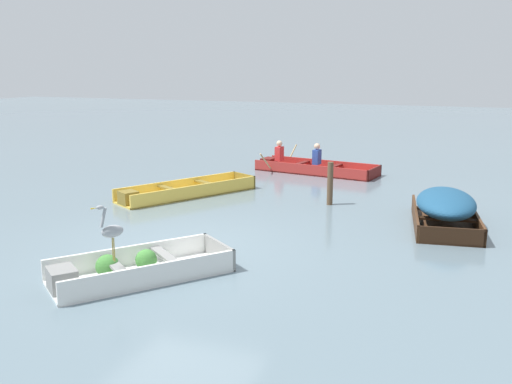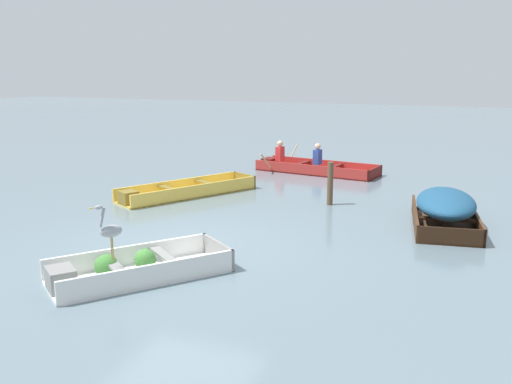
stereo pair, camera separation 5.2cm
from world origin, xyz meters
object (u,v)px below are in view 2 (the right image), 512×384
Objects in this scene: skiff_yellow_near_moored at (183,192)px; heron_on_dinghy at (110,230)px; rowboat_red_with_crew at (311,167)px; skiff_dark_varnish_mid_moored at (445,206)px; dinghy_white_foreground at (130,269)px; mooring_post at (330,184)px.

skiff_yellow_near_moored is 5.94m from heron_on_dinghy.
skiff_yellow_near_moored is at bearing -114.73° from rowboat_red_with_crew.
skiff_yellow_near_moored is 1.29× the size of skiff_dark_varnish_mid_moored.
dinghy_white_foreground is 0.77× the size of skiff_yellow_near_moored.
skiff_yellow_near_moored is 3.61m from mooring_post.
rowboat_red_with_crew is (1.98, 4.30, 0.05)m from skiff_yellow_near_moored.
rowboat_red_with_crew is at bearing 131.33° from skiff_dark_varnish_mid_moored.
rowboat_red_with_crew is 4.49× the size of heron_on_dinghy.
skiff_dark_varnish_mid_moored is 6.67m from heron_on_dinghy.
skiff_dark_varnish_mid_moored is at bearing -19.36° from mooring_post.
heron_on_dinghy reaches higher than dinghy_white_foreground.
mooring_post is (1.61, 5.66, 0.36)m from dinghy_white_foreground.
heron_on_dinghy reaches higher than mooring_post.
rowboat_red_with_crew is (-4.17, 4.74, -0.24)m from skiff_dark_varnish_mid_moored.
mooring_post is (1.65, 6.04, -0.36)m from heron_on_dinghy.
mooring_post reaches higher than skiff_yellow_near_moored.
skiff_yellow_near_moored is 3.61× the size of mooring_post.
rowboat_red_with_crew reaches higher than skiff_dark_varnish_mid_moored.
dinghy_white_foreground is at bearing -105.87° from mooring_post.
heron_on_dinghy is (1.92, -5.57, 0.74)m from skiff_yellow_near_moored.
skiff_dark_varnish_mid_moored is 2.74m from mooring_post.
rowboat_red_with_crew is at bearing 112.48° from mooring_post.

